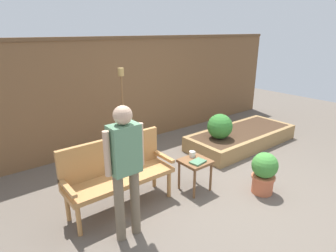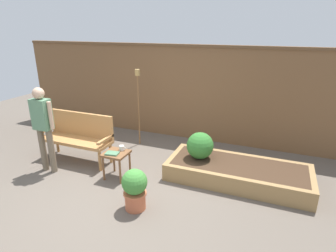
{
  "view_description": "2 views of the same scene",
  "coord_description": "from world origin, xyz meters",
  "px_view_note": "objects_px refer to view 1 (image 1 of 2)",
  "views": [
    {
      "loc": [
        -2.94,
        -2.36,
        2.28
      ],
      "look_at": [
        -0.23,
        1.06,
        0.79
      ],
      "focal_mm": 30.41,
      "sensor_mm": 36.0,
      "label": 1
    },
    {
      "loc": [
        2.15,
        -3.39,
        2.53
      ],
      "look_at": [
        0.38,
        1.0,
        0.83
      ],
      "focal_mm": 29.87,
      "sensor_mm": 36.0,
      "label": 2
    }
  ],
  "objects_px": {
    "potted_boxwood": "(264,171)",
    "book_on_table": "(198,162)",
    "garden_bench": "(117,168)",
    "tiki_torch": "(122,99)",
    "side_table": "(195,165)",
    "person_by_bench": "(125,163)",
    "shrub_near_bench": "(220,126)",
    "cup_on_table": "(192,154)"
  },
  "relations": [
    {
      "from": "garden_bench",
      "to": "tiki_torch",
      "type": "distance_m",
      "value": 1.48
    },
    {
      "from": "shrub_near_bench",
      "to": "book_on_table",
      "type": "bearing_deg",
      "value": -149.68
    },
    {
      "from": "garden_bench",
      "to": "book_on_table",
      "type": "relative_size",
      "value": 6.6
    },
    {
      "from": "cup_on_table",
      "to": "book_on_table",
      "type": "height_order",
      "value": "cup_on_table"
    },
    {
      "from": "potted_boxwood",
      "to": "tiki_torch",
      "type": "bearing_deg",
      "value": 115.88
    },
    {
      "from": "cup_on_table",
      "to": "person_by_bench",
      "type": "height_order",
      "value": "person_by_bench"
    },
    {
      "from": "potted_boxwood",
      "to": "shrub_near_bench",
      "type": "height_order",
      "value": "shrub_near_bench"
    },
    {
      "from": "tiki_torch",
      "to": "cup_on_table",
      "type": "bearing_deg",
      "value": -74.79
    },
    {
      "from": "garden_bench",
      "to": "side_table",
      "type": "bearing_deg",
      "value": -18.74
    },
    {
      "from": "cup_on_table",
      "to": "book_on_table",
      "type": "bearing_deg",
      "value": -110.34
    },
    {
      "from": "book_on_table",
      "to": "shrub_near_bench",
      "type": "relative_size",
      "value": 0.46
    },
    {
      "from": "side_table",
      "to": "tiki_torch",
      "type": "xyz_separation_m",
      "value": [
        -0.32,
        1.48,
        0.76
      ]
    },
    {
      "from": "side_table",
      "to": "cup_on_table",
      "type": "xyz_separation_m",
      "value": [
        0.05,
        0.12,
        0.13
      ]
    },
    {
      "from": "book_on_table",
      "to": "potted_boxwood",
      "type": "distance_m",
      "value": 0.97
    },
    {
      "from": "garden_bench",
      "to": "cup_on_table",
      "type": "bearing_deg",
      "value": -12.39
    },
    {
      "from": "cup_on_table",
      "to": "shrub_near_bench",
      "type": "bearing_deg",
      "value": 24.79
    },
    {
      "from": "side_table",
      "to": "cup_on_table",
      "type": "bearing_deg",
      "value": 68.03
    },
    {
      "from": "potted_boxwood",
      "to": "book_on_table",
      "type": "bearing_deg",
      "value": 141.4
    },
    {
      "from": "garden_bench",
      "to": "book_on_table",
      "type": "xyz_separation_m",
      "value": [
        1.05,
        -0.44,
        -0.05
      ]
    },
    {
      "from": "garden_bench",
      "to": "book_on_table",
      "type": "height_order",
      "value": "garden_bench"
    },
    {
      "from": "garden_bench",
      "to": "potted_boxwood",
      "type": "height_order",
      "value": "garden_bench"
    },
    {
      "from": "side_table",
      "to": "cup_on_table",
      "type": "height_order",
      "value": "cup_on_table"
    },
    {
      "from": "potted_boxwood",
      "to": "person_by_bench",
      "type": "height_order",
      "value": "person_by_bench"
    },
    {
      "from": "tiki_torch",
      "to": "shrub_near_bench",
      "type": "bearing_deg",
      "value": -25.89
    },
    {
      "from": "side_table",
      "to": "potted_boxwood",
      "type": "height_order",
      "value": "potted_boxwood"
    },
    {
      "from": "side_table",
      "to": "shrub_near_bench",
      "type": "distance_m",
      "value": 1.48
    },
    {
      "from": "potted_boxwood",
      "to": "tiki_torch",
      "type": "height_order",
      "value": "tiki_torch"
    },
    {
      "from": "side_table",
      "to": "person_by_bench",
      "type": "bearing_deg",
      "value": -168.82
    },
    {
      "from": "cup_on_table",
      "to": "tiki_torch",
      "type": "xyz_separation_m",
      "value": [
        -0.37,
        1.36,
        0.63
      ]
    },
    {
      "from": "potted_boxwood",
      "to": "shrub_near_bench",
      "type": "bearing_deg",
      "value": 67.32
    },
    {
      "from": "cup_on_table",
      "to": "shrub_near_bench",
      "type": "relative_size",
      "value": 0.26
    },
    {
      "from": "side_table",
      "to": "book_on_table",
      "type": "relative_size",
      "value": 2.2
    },
    {
      "from": "book_on_table",
      "to": "tiki_torch",
      "type": "bearing_deg",
      "value": 91.98
    },
    {
      "from": "cup_on_table",
      "to": "tiki_torch",
      "type": "height_order",
      "value": "tiki_torch"
    },
    {
      "from": "garden_bench",
      "to": "person_by_bench",
      "type": "bearing_deg",
      "value": -108.78
    },
    {
      "from": "side_table",
      "to": "potted_boxwood",
      "type": "bearing_deg",
      "value": -43.01
    },
    {
      "from": "side_table",
      "to": "tiki_torch",
      "type": "bearing_deg",
      "value": 102.28
    },
    {
      "from": "person_by_bench",
      "to": "garden_bench",
      "type": "bearing_deg",
      "value": 71.22
    },
    {
      "from": "garden_bench",
      "to": "side_table",
      "type": "distance_m",
      "value": 1.15
    },
    {
      "from": "cup_on_table",
      "to": "shrub_near_bench",
      "type": "xyz_separation_m",
      "value": [
        1.25,
        0.58,
        0.01
      ]
    },
    {
      "from": "person_by_bench",
      "to": "side_table",
      "type": "bearing_deg",
      "value": 11.18
    },
    {
      "from": "potted_boxwood",
      "to": "tiki_torch",
      "type": "relative_size",
      "value": 0.37
    }
  ]
}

